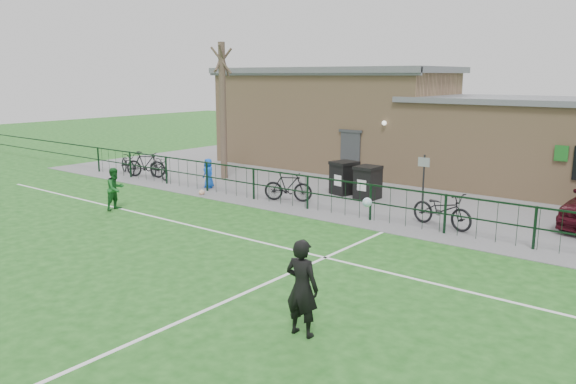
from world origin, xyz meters
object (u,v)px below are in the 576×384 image
Objects in this scene: bicycle_a at (128,163)px; outfield_player at (115,189)px; spectator_child at (208,173)px; bicycle_d at (288,187)px; bicycle_b at (146,164)px; wheelie_bin_left at (344,179)px; bicycle_e at (442,210)px; ball_ground at (202,192)px; bicycle_c at (159,167)px; wheelie_bin_right at (368,184)px; sign_post at (423,185)px; bare_tree at (223,112)px.

outfield_player reaches higher than bicycle_a.
bicycle_a is 5.42m from spectator_child.
bicycle_b is at bearing 67.43° from bicycle_d.
bicycle_e is (5.01, -2.32, -0.05)m from wheelie_bin_left.
ball_ground is (0.59, 3.48, -0.62)m from outfield_player.
outfield_player is at bearing -127.35° from bicycle_c.
bicycle_c is 1.31× the size of outfield_player.
wheelie_bin_right is at bearing 3.30° from wheelie_bin_left.
bicycle_e is 10.94m from outfield_player.
bicycle_b reaches higher than ball_ground.
bicycle_d reaches higher than ball_ground.
bicycle_c is at bearing -165.70° from wheelie_bin_right.
sign_post is 1.36× the size of outfield_player.
bicycle_e is (15.49, 0.11, 0.04)m from bicycle_a.
wheelie_bin_right is 0.58× the size of sign_post.
bicycle_b is (1.39, -0.06, 0.08)m from bicycle_a.
bicycle_c is (-8.35, -2.34, -0.09)m from wheelie_bin_left.
bicycle_d is (-4.74, -1.25, -0.45)m from sign_post.
outfield_player is at bearing -110.54° from wheelie_bin_left.
bicycle_e is 9.34× the size of ball_ground.
ball_ground is (-5.44, -3.36, -0.49)m from wheelie_bin_right.
bicycle_d is (7.42, -0.03, 0.04)m from bicycle_c.
bicycle_d is at bearing -165.29° from sign_post.
sign_post is 10.50m from outfield_player.
wheelie_bin_right is 9.77m from bicycle_c.
wheelie_bin_left is (6.14, 0.42, -2.38)m from bare_tree.
bare_tree reaches higher than ball_ground.
outfield_player reaches higher than wheelie_bin_right.
bicycle_c is 13.36m from bicycle_e.
sign_post is 0.96× the size of bicycle_e.
bicycle_a reaches higher than bicycle_c.
sign_post is at bearing -68.25° from bicycle_c.
bicycle_c is at bearing 101.67° from bicycle_e.
bare_tree is 11.57m from bicycle_e.
bicycle_a is (-11.66, -2.21, -0.07)m from wheelie_bin_right.
bicycle_e is (14.10, 0.17, -0.04)m from bicycle_b.
wheelie_bin_right is at bearing 1.53° from bare_tree.
bicycle_e is (5.94, 0.06, 0.00)m from bicycle_d.
sign_post is at bearing -2.58° from wheelie_bin_left.
bicycle_b is (-9.09, -2.49, -0.01)m from wheelie_bin_left.
bare_tree is 4.92× the size of spectator_child.
wheelie_bin_right is 0.60× the size of bicycle_c.
bare_tree is 3.10× the size of bicycle_a.
bicycle_e reaches higher than bicycle_d.
bare_tree reaches higher than spectator_child.
bare_tree is 7.14m from outfield_player.
wheelie_bin_left reaches higher than bicycle_d.
bicycle_e is (1.19, -1.19, -0.45)m from sign_post.
bicycle_d is 1.49× the size of spectator_child.
bicycle_b is 1.61× the size of spectator_child.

